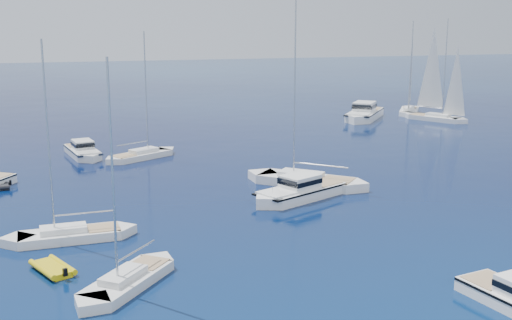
# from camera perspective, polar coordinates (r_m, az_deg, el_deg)

# --- Properties ---
(ground) EXTENTS (400.00, 400.00, 0.00)m
(ground) POSITION_cam_1_polar(r_m,az_deg,el_deg) (39.30, 9.04, -10.45)
(ground) COLOR navy
(ground) RESTS_ON ground
(motor_cruiser_centre) EXTENTS (10.39, 7.29, 2.65)m
(motor_cruiser_centre) POSITION_cam_1_polar(r_m,az_deg,el_deg) (55.72, 3.68, -3.41)
(motor_cruiser_centre) COLOR white
(motor_cruiser_centre) RESTS_ON ground
(motor_cruiser_distant) EXTENTS (10.73, 12.28, 3.30)m
(motor_cruiser_distant) POSITION_cam_1_polar(r_m,az_deg,el_deg) (100.13, 9.35, 3.53)
(motor_cruiser_distant) COLOR white
(motor_cruiser_distant) RESTS_ON ground
(motor_cruiser_horizon) EXTENTS (4.44, 9.17, 2.31)m
(motor_cruiser_horizon) POSITION_cam_1_polar(r_m,az_deg,el_deg) (74.84, -14.78, 0.30)
(motor_cruiser_horizon) COLOR silver
(motor_cruiser_horizon) RESTS_ON ground
(sailboat_fore) EXTENTS (7.68, 8.74, 13.63)m
(sailboat_fore) POSITION_cam_1_polar(r_m,az_deg,el_deg) (38.98, -11.12, -10.74)
(sailboat_fore) COLOR silver
(sailboat_fore) RESTS_ON ground
(sailboat_mid_r) EXTENTS (11.45, 10.63, 18.26)m
(sailboat_mid_r) POSITION_cam_1_polar(r_m,az_deg,el_deg) (60.34, 4.38, -2.19)
(sailboat_mid_r) COLOR white
(sailboat_mid_r) RESTS_ON ground
(sailboat_mid_l) EXTENTS (9.85, 3.07, 14.29)m
(sailboat_mid_l) POSITION_cam_1_polar(r_m,az_deg,el_deg) (47.48, -15.91, -6.72)
(sailboat_mid_l) COLOR white
(sailboat_mid_l) RESTS_ON ground
(sailboat_centre) EXTENTS (9.53, 7.13, 14.15)m
(sailboat_centre) POSITION_cam_1_polar(r_m,az_deg,el_deg) (72.48, -9.96, 0.14)
(sailboat_centre) COLOR silver
(sailboat_centre) RESTS_ON ground
(sailboat_sails_r) EXTENTS (8.08, 10.25, 15.43)m
(sailboat_sails_r) POSITION_cam_1_polar(r_m,az_deg,el_deg) (101.04, 15.34, 3.34)
(sailboat_sails_r) COLOR white
(sailboat_sails_r) RESTS_ON ground
(sailboat_sails_far) EXTENTS (7.68, 10.11, 15.07)m
(sailboat_sails_far) POSITION_cam_1_polar(r_m,az_deg,el_deg) (107.49, 13.18, 3.97)
(sailboat_sails_far) COLOR white
(sailboat_sails_far) RESTS_ON ground
(tender_yellow) EXTENTS (3.30, 4.10, 0.95)m
(tender_yellow) POSITION_cam_1_polar(r_m,az_deg,el_deg) (42.16, -17.27, -9.26)
(tender_yellow) COLOR gold
(tender_yellow) RESTS_ON ground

